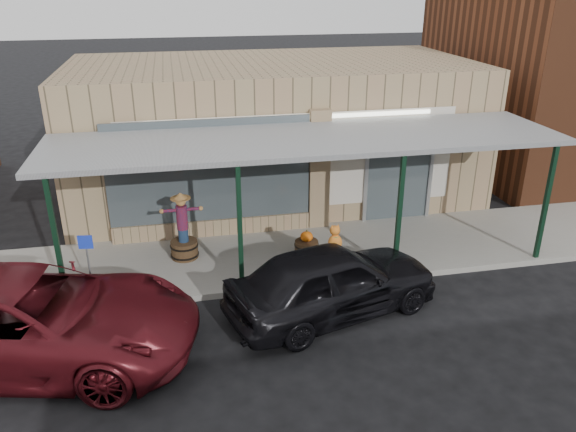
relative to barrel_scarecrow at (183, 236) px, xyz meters
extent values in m
plane|color=black|center=(2.99, -3.88, -0.72)|extent=(120.00, 120.00, 0.00)
cube|color=gray|center=(2.99, -0.28, -0.65)|extent=(40.00, 3.20, 0.15)
cube|color=#947E5B|center=(2.99, 4.32, 1.38)|extent=(12.00, 6.00, 4.20)
cube|color=#465055|center=(0.79, 1.17, 1.18)|extent=(5.20, 0.06, 2.80)
cube|color=#465055|center=(5.99, 1.30, 0.78)|extent=(1.80, 0.06, 2.80)
cube|color=#947E5B|center=(3.69, 1.22, 0.98)|extent=(0.55, 0.30, 3.40)
cube|color=#947E5B|center=(0.79, 1.22, -0.37)|extent=(5.20, 0.30, 0.50)
cube|color=beige|center=(2.99, 1.29, 1.28)|extent=(9.00, 0.02, 2.60)
cube|color=white|center=(2.99, 1.26, 2.48)|extent=(7.50, 0.03, 0.10)
cube|color=slate|center=(2.99, -0.28, 2.33)|extent=(12.00, 3.00, 0.12)
cube|color=black|center=(-2.51, -1.73, 0.83)|extent=(0.10, 0.10, 2.95)
cube|color=black|center=(1.19, -1.73, 0.83)|extent=(0.10, 0.10, 2.95)
cube|color=black|center=(4.79, -1.73, 0.83)|extent=(0.10, 0.10, 2.95)
cube|color=black|center=(8.49, -1.73, 0.83)|extent=(0.10, 0.10, 2.95)
cylinder|color=#472F1C|center=(0.00, 0.00, -0.36)|extent=(0.79, 0.79, 0.44)
cylinder|color=navy|center=(0.00, 0.00, 0.03)|extent=(0.29, 0.29, 0.33)
cylinder|color=maroon|center=(0.00, 0.00, 0.49)|extent=(0.32, 0.32, 0.60)
sphere|color=tan|center=(0.00, 0.00, 0.91)|extent=(0.24, 0.24, 0.24)
cone|color=tan|center=(0.00, 0.00, 1.05)|extent=(0.39, 0.39, 0.15)
cylinder|color=#472F1C|center=(2.96, -0.51, -0.38)|extent=(0.73, 0.73, 0.39)
ellipsoid|color=orange|center=(2.96, -0.51, -0.06)|extent=(0.31, 0.31, 0.25)
cylinder|color=#4C471E|center=(2.96, -0.51, 0.08)|extent=(0.04, 0.04, 0.06)
cylinder|color=gray|center=(-2.01, -1.48, 0.01)|extent=(0.04, 0.04, 1.16)
cube|color=blue|center=(-2.01, -1.48, 0.74)|extent=(0.30, 0.06, 0.30)
imported|color=black|center=(2.94, -2.90, 0.04)|extent=(4.83, 3.00, 1.54)
ellipsoid|color=orange|center=(3.24, -1.99, 0.44)|extent=(0.31, 0.26, 0.40)
sphere|color=orange|center=(3.24, -1.95, 0.72)|extent=(0.23, 0.23, 0.23)
cylinder|color=#1B7933|center=(3.24, -1.99, 0.60)|extent=(0.15, 0.15, 0.02)
imported|color=#551117|center=(-2.86, -3.26, 0.12)|extent=(6.56, 4.06, 1.69)
camera|label=1|loc=(0.01, -12.59, 5.83)|focal=35.00mm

